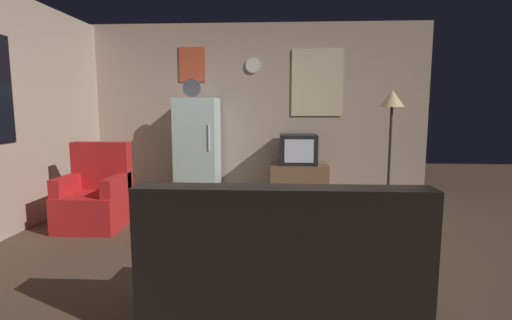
# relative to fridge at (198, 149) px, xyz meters

# --- Properties ---
(ground_plane) EXTENTS (12.00, 12.00, 0.00)m
(ground_plane) POSITION_rel_fridge_xyz_m (0.85, -2.01, -0.75)
(ground_plane) COLOR #4C3828
(wall_with_art) EXTENTS (5.20, 0.12, 2.63)m
(wall_with_art) POSITION_rel_fridge_xyz_m (0.85, 0.44, 0.57)
(wall_with_art) COLOR tan
(wall_with_art) RESTS_ON ground_plane
(fridge) EXTENTS (0.60, 0.62, 1.77)m
(fridge) POSITION_rel_fridge_xyz_m (0.00, 0.00, 0.00)
(fridge) COLOR silver
(fridge) RESTS_ON ground_plane
(tv_stand) EXTENTS (0.84, 0.53, 0.53)m
(tv_stand) POSITION_rel_fridge_xyz_m (1.50, 0.08, -0.49)
(tv_stand) COLOR brown
(tv_stand) RESTS_ON ground_plane
(crt_tv) EXTENTS (0.54, 0.51, 0.44)m
(crt_tv) POSITION_rel_fridge_xyz_m (1.48, 0.08, -0.00)
(crt_tv) COLOR black
(crt_tv) RESTS_ON tv_stand
(standing_lamp) EXTENTS (0.32, 0.32, 1.59)m
(standing_lamp) POSITION_rel_fridge_xyz_m (2.66, -0.45, 0.60)
(standing_lamp) COLOR #332D28
(standing_lamp) RESTS_ON ground_plane
(coffee_table) EXTENTS (0.72, 0.72, 0.44)m
(coffee_table) POSITION_rel_fridge_xyz_m (0.45, -1.59, -0.53)
(coffee_table) COLOR brown
(coffee_table) RESTS_ON ground_plane
(wine_glass) EXTENTS (0.05, 0.05, 0.15)m
(wine_glass) POSITION_rel_fridge_xyz_m (0.48, -1.74, -0.24)
(wine_glass) COLOR silver
(wine_glass) RESTS_ON coffee_table
(mug_ceramic_white) EXTENTS (0.08, 0.08, 0.09)m
(mug_ceramic_white) POSITION_rel_fridge_xyz_m (0.32, -1.59, -0.27)
(mug_ceramic_white) COLOR silver
(mug_ceramic_white) RESTS_ON coffee_table
(mug_ceramic_tan) EXTENTS (0.08, 0.08, 0.09)m
(mug_ceramic_tan) POSITION_rel_fridge_xyz_m (0.40, -1.66, -0.27)
(mug_ceramic_tan) COLOR tan
(mug_ceramic_tan) RESTS_ON coffee_table
(armchair) EXTENTS (0.68, 0.68, 0.96)m
(armchair) POSITION_rel_fridge_xyz_m (-0.91, -1.39, -0.42)
(armchair) COLOR red
(armchair) RESTS_ON ground_plane
(couch) EXTENTS (1.70, 0.80, 0.92)m
(couch) POSITION_rel_fridge_xyz_m (1.21, -3.26, -0.44)
(couch) COLOR black
(couch) RESTS_ON ground_plane
(book_stack) EXTENTS (0.22, 0.17, 0.11)m
(book_stack) POSITION_rel_fridge_xyz_m (2.08, -0.01, -0.70)
(book_stack) COLOR #C1C955
(book_stack) RESTS_ON ground_plane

